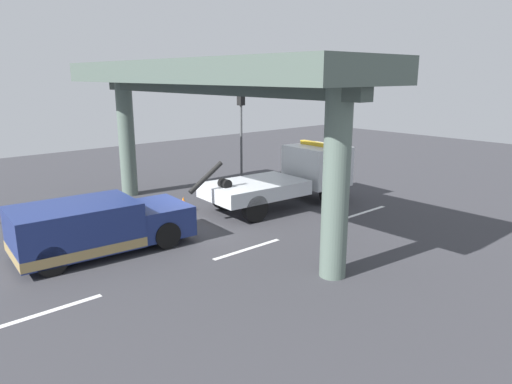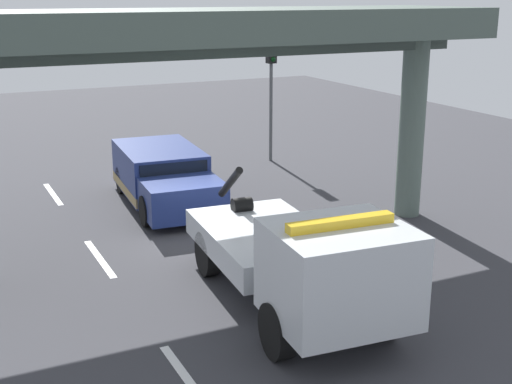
# 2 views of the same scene
# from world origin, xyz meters

# --- Properties ---
(ground_plane) EXTENTS (60.00, 40.00, 0.10)m
(ground_plane) POSITION_xyz_m (0.00, 0.00, -0.05)
(ground_plane) COLOR #38383D
(lane_stripe_west) EXTENTS (2.60, 0.16, 0.01)m
(lane_stripe_west) POSITION_xyz_m (-6.00, -2.84, 0.00)
(lane_stripe_west) COLOR silver
(lane_stripe_west) RESTS_ON ground
(lane_stripe_mid) EXTENTS (2.60, 0.16, 0.01)m
(lane_stripe_mid) POSITION_xyz_m (0.00, -2.84, 0.00)
(lane_stripe_mid) COLOR silver
(lane_stripe_mid) RESTS_ON ground
(lane_stripe_east) EXTENTS (2.60, 0.16, 0.01)m
(lane_stripe_east) POSITION_xyz_m (6.00, -2.84, 0.00)
(lane_stripe_east) COLOR silver
(lane_stripe_east) RESTS_ON ground
(tow_truck_white) EXTENTS (7.32, 2.84, 2.46)m
(tow_truck_white) POSITION_xyz_m (4.78, -0.06, 1.20)
(tow_truck_white) COLOR silver
(tow_truck_white) RESTS_ON ground
(towed_van_green) EXTENTS (5.35, 2.56, 1.58)m
(towed_van_green) POSITION_xyz_m (-3.58, 0.01, 0.78)
(towed_van_green) COLOR navy
(towed_van_green) RESTS_ON ground
(overpass_structure) EXTENTS (3.60, 13.64, 5.69)m
(overpass_structure) POSITION_xyz_m (0.43, 0.00, 4.97)
(overpass_structure) COLOR #596B60
(overpass_structure) RESTS_ON ground
(traffic_light_near) EXTENTS (0.39, 0.32, 4.49)m
(traffic_light_near) POSITION_xyz_m (-6.98, 5.30, 3.27)
(traffic_light_near) COLOR #515456
(traffic_light_near) RESTS_ON ground
(traffic_cone_orange) EXTENTS (0.51, 0.51, 0.61)m
(traffic_cone_orange) POSITION_xyz_m (0.72, 1.88, 0.29)
(traffic_cone_orange) COLOR orange
(traffic_cone_orange) RESTS_ON ground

